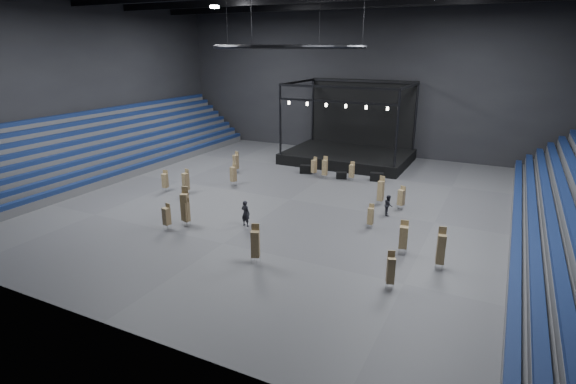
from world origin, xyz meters
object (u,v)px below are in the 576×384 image
at_px(stage, 350,148).
at_px(chair_stack_10, 352,171).
at_px(flight_case_right, 377,177).
at_px(chair_stack_13, 401,197).
at_px(chair_stack_11, 255,243).
at_px(chair_stack_2, 441,248).
at_px(chair_stack_8, 371,216).
at_px(chair_stack_3, 391,270).
at_px(chair_stack_7, 185,206).
at_px(chair_stack_15, 325,167).
at_px(chair_stack_0, 236,162).
at_px(chair_stack_16, 233,174).
at_px(chair_stack_9, 314,166).
at_px(chair_stack_12, 167,216).
at_px(crew_member, 388,205).
at_px(flight_case_mid, 341,175).
at_px(chair_stack_6, 165,180).
at_px(chair_stack_1, 381,190).
at_px(chair_stack_5, 186,181).
at_px(man_center, 246,213).
at_px(chair_stack_4, 403,237).
at_px(chair_stack_14, 186,211).
at_px(flight_case_left, 306,169).

xyz_separation_m(stage, chair_stack_10, (3.02, -8.22, -0.38)).
distance_m(flight_case_right, chair_stack_13, 8.34).
bearing_deg(chair_stack_11, chair_stack_2, -0.80).
bearing_deg(chair_stack_8, chair_stack_3, -67.09).
xyz_separation_m(chair_stack_2, chair_stack_7, (-18.46, -1.21, 0.15)).
bearing_deg(chair_stack_13, chair_stack_15, 164.54).
bearing_deg(chair_stack_11, chair_stack_3, -18.58).
xyz_separation_m(chair_stack_0, chair_stack_16, (2.36, -4.11, -0.04)).
bearing_deg(stage, chair_stack_3, -66.73).
height_order(chair_stack_2, chair_stack_9, chair_stack_2).
distance_m(chair_stack_11, chair_stack_12, 8.84).
bearing_deg(chair_stack_15, stage, 90.45).
relative_size(chair_stack_0, crew_member, 1.36).
bearing_deg(chair_stack_10, chair_stack_7, -112.04).
height_order(chair_stack_2, chair_stack_3, chair_stack_2).
relative_size(flight_case_mid, chair_stack_0, 0.46).
xyz_separation_m(stage, chair_stack_11, (3.48, -28.22, -0.11)).
bearing_deg(chair_stack_13, chair_stack_10, 152.63).
distance_m(chair_stack_6, chair_stack_13, 21.52).
distance_m(chair_stack_1, chair_stack_5, 17.59).
relative_size(stage, man_center, 6.89).
relative_size(stage, chair_stack_7, 4.63).
xyz_separation_m(chair_stack_0, chair_stack_4, (20.74, -12.14, 0.03)).
bearing_deg(chair_stack_15, chair_stack_11, -81.94).
bearing_deg(chair_stack_2, chair_stack_6, 156.32).
height_order(chair_stack_1, chair_stack_8, chair_stack_1).
distance_m(chair_stack_13, chair_stack_14, 17.51).
xyz_separation_m(chair_stack_3, chair_stack_5, (-21.12, 8.48, 0.08)).
distance_m(chair_stack_6, chair_stack_15, 15.90).
xyz_separation_m(flight_case_mid, crew_member, (6.99, -8.21, 0.49)).
distance_m(chair_stack_4, chair_stack_15, 18.08).
relative_size(chair_stack_3, chair_stack_7, 0.75).
bearing_deg(chair_stack_5, chair_stack_14, -38.55).
bearing_deg(flight_case_left, man_center, -82.79).
bearing_deg(chair_stack_0, chair_stack_1, -1.60).
bearing_deg(chair_stack_8, chair_stack_7, -156.84).
relative_size(chair_stack_12, chair_stack_16, 0.91).
bearing_deg(chair_stack_6, chair_stack_16, 28.69).
distance_m(chair_stack_11, man_center, 6.23).
bearing_deg(flight_case_right, chair_stack_3, -72.26).
xyz_separation_m(chair_stack_7, chair_stack_15, (4.73, 16.49, -0.31)).
xyz_separation_m(chair_stack_2, chair_stack_5, (-23.26, 4.84, -0.14)).
distance_m(flight_case_right, chair_stack_16, 14.43).
bearing_deg(man_center, chair_stack_3, 167.45).
bearing_deg(man_center, stage, -83.70).
xyz_separation_m(flight_case_right, chair_stack_5, (-14.58, -11.97, 0.81)).
bearing_deg(chair_stack_5, chair_stack_10, 54.06).
height_order(chair_stack_7, chair_stack_15, chair_stack_7).
relative_size(chair_stack_0, chair_stack_14, 1.04).
distance_m(flight_case_mid, chair_stack_0, 11.44).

